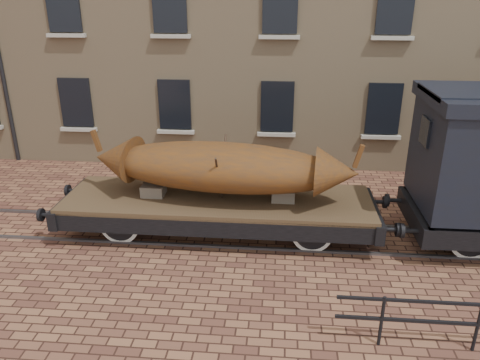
{
  "coord_description": "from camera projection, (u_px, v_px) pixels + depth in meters",
  "views": [
    {
      "loc": [
        1.16,
        -10.57,
        5.79
      ],
      "look_at": [
        0.15,
        0.5,
        1.3
      ],
      "focal_mm": 35.0,
      "sensor_mm": 36.0,
      "label": 1
    }
  ],
  "objects": [
    {
      "name": "ground",
      "position": [
        232.0,
        234.0,
        12.03
      ],
      "size": [
        90.0,
        90.0,
        0.0
      ],
      "primitive_type": "plane",
      "color": "#543025"
    },
    {
      "name": "rail_track",
      "position": [
        232.0,
        233.0,
        12.01
      ],
      "size": [
        30.0,
        1.52,
        0.06
      ],
      "color": "#59595E",
      "rests_on": "ground"
    },
    {
      "name": "flatcar_wagon",
      "position": [
        218.0,
        205.0,
        11.75
      ],
      "size": [
        8.62,
        2.34,
        1.3
      ],
      "color": "#473823",
      "rests_on": "ground"
    },
    {
      "name": "iron_boat",
      "position": [
        221.0,
        167.0,
        11.36
      ],
      "size": [
        6.63,
        2.35,
        1.59
      ],
      "color": "brown",
      "rests_on": "flatcar_wagon"
    }
  ]
}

